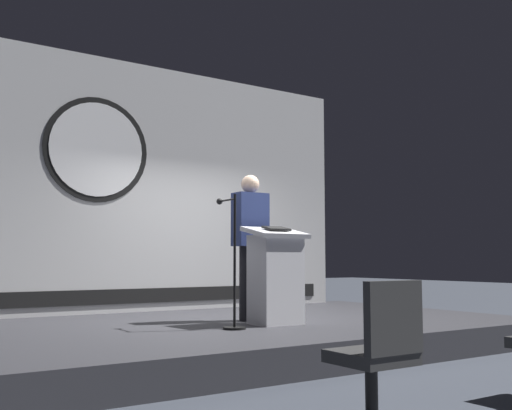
# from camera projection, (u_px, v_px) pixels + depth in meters

# --- Properties ---
(ground_plane) EXTENTS (40.00, 40.00, 0.00)m
(ground_plane) POSITION_uv_depth(u_px,v_px,m) (246.00, 346.00, 7.03)
(ground_plane) COLOR #383D47
(stage_platform) EXTENTS (6.40, 4.00, 0.30)m
(stage_platform) POSITION_uv_depth(u_px,v_px,m) (246.00, 333.00, 7.04)
(stage_platform) COLOR #333338
(stage_platform) RESTS_ON ground
(banner_display) EXTENTS (5.48, 0.12, 3.50)m
(banner_display) POSITION_uv_depth(u_px,v_px,m) (176.00, 189.00, 8.73)
(banner_display) COLOR silver
(banner_display) RESTS_ON stage_platform
(podium) EXTENTS (0.64, 0.50, 1.10)m
(podium) POSITION_uv_depth(u_px,v_px,m) (276.00, 276.00, 6.69)
(podium) COLOR silver
(podium) RESTS_ON stage_platform
(speaker_person) EXTENTS (0.40, 0.26, 1.73)m
(speaker_person) POSITION_uv_depth(u_px,v_px,m) (250.00, 245.00, 7.10)
(speaker_person) COLOR black
(speaker_person) RESTS_ON stage_platform
(microphone_stand) EXTENTS (0.24, 0.48, 1.41)m
(microphone_stand) POSITION_uv_depth(u_px,v_px,m) (232.00, 282.00, 6.25)
(microphone_stand) COLOR black
(microphone_stand) RESTS_ON stage_platform
(audience_chair_right) EXTENTS (0.44, 0.45, 0.89)m
(audience_chair_right) POSITION_uv_depth(u_px,v_px,m) (380.00, 345.00, 3.67)
(audience_chair_right) COLOR black
(audience_chair_right) RESTS_ON ground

